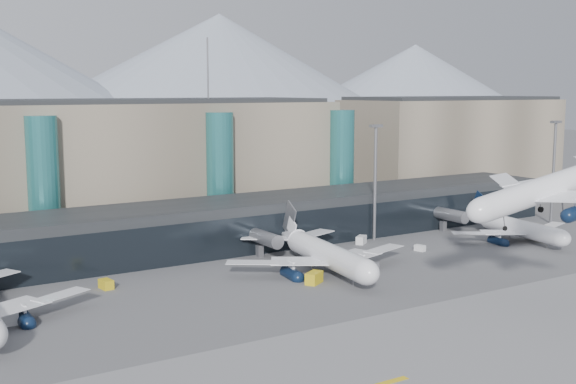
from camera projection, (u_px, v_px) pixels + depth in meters
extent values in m
plane|color=#515154|center=(421.00, 320.00, 104.69)|extent=(900.00, 900.00, 0.00)
cube|color=slate|center=(502.00, 351.00, 92.11)|extent=(400.00, 40.00, 0.04)
cube|color=black|center=(234.00, 224.00, 152.61)|extent=(170.00, 18.00, 10.00)
cube|color=black|center=(254.00, 235.00, 145.29)|extent=(170.00, 0.40, 8.00)
cylinder|color=slate|center=(260.00, 236.00, 143.50)|extent=(2.80, 14.00, 2.80)
cube|color=slate|center=(260.00, 251.00, 143.93)|extent=(1.20, 1.20, 2.40)
cylinder|color=slate|center=(444.00, 214.00, 169.83)|extent=(2.80, 14.00, 2.80)
cube|color=slate|center=(443.00, 226.00, 170.25)|extent=(1.20, 1.20, 2.40)
cube|color=gray|center=(71.00, 170.00, 164.87)|extent=(130.00, 30.00, 30.00)
cube|color=black|center=(68.00, 101.00, 162.69)|extent=(123.50, 28.00, 1.00)
cube|color=gray|center=(452.00, 147.00, 228.06)|extent=(70.00, 30.00, 30.00)
cube|color=black|center=(453.00, 98.00, 225.87)|extent=(66.50, 28.00, 1.00)
cylinder|color=#297374|center=(44.00, 185.00, 146.33)|extent=(6.40, 6.40, 28.00)
cylinder|color=#297374|center=(220.00, 173.00, 167.39)|extent=(6.40, 6.40, 28.00)
cylinder|color=#297374|center=(342.00, 165.00, 185.82)|extent=(6.40, 6.40, 28.00)
cylinder|color=slate|center=(208.00, 70.00, 180.06)|extent=(0.40, 0.40, 16.00)
cone|color=gray|center=(220.00, 76.00, 501.55)|extent=(340.00, 340.00, 85.00)
cone|color=gray|center=(415.00, 87.00, 597.38)|extent=(300.00, 300.00, 70.00)
cylinder|color=slate|center=(375.00, 184.00, 158.97)|extent=(0.70, 0.70, 25.00)
cube|color=slate|center=(376.00, 126.00, 157.17)|extent=(3.00, 1.20, 0.60)
cylinder|color=slate|center=(553.00, 174.00, 178.59)|extent=(0.70, 0.70, 25.00)
cube|color=slate|center=(556.00, 122.00, 176.79)|extent=(3.00, 1.20, 0.60)
cylinder|color=white|center=(554.00, 178.00, 107.36)|extent=(23.24, 6.87, 3.80)
ellipsoid|color=white|center=(493.00, 182.00, 102.68)|extent=(5.79, 4.49, 3.80)
cube|color=white|center=(523.00, 176.00, 115.51)|extent=(13.55, 16.79, 0.19)
cylinder|color=black|center=(525.00, 190.00, 113.47)|extent=(4.83, 2.69, 2.09)
cylinder|color=slate|center=(511.00, 198.00, 104.43)|extent=(0.15, 0.15, 3.04)
cylinder|color=black|center=(510.00, 207.00, 104.62)|extent=(0.70, 0.33, 0.67)
cylinder|color=black|center=(569.00, 205.00, 106.24)|extent=(0.91, 0.45, 0.87)
cylinder|color=black|center=(546.00, 201.00, 110.35)|extent=(0.91, 0.45, 0.87)
cube|color=white|center=(33.00, 289.00, 106.86)|extent=(18.36, 12.81, 0.20)
cylinder|color=black|center=(21.00, 307.00, 104.87)|extent=(2.24, 4.90, 2.23)
cylinder|color=white|center=(323.00, 245.00, 132.19)|extent=(8.03, 26.64, 4.36)
ellipsoid|color=white|center=(358.00, 261.00, 120.31)|extent=(5.17, 6.65, 4.36)
cone|color=white|center=(286.00, 228.00, 147.45)|extent=(5.37, 8.05, 4.36)
cube|color=white|center=(362.00, 243.00, 137.78)|extent=(19.82, 11.56, 0.22)
cylinder|color=black|center=(356.00, 257.00, 135.82)|extent=(3.11, 5.54, 2.40)
cube|color=white|center=(309.00, 225.00, 149.53)|extent=(10.46, 6.85, 0.17)
cube|color=white|center=(272.00, 252.00, 130.21)|extent=(19.21, 15.61, 0.22)
cylinder|color=black|center=(286.00, 264.00, 130.07)|extent=(3.11, 5.54, 2.40)
cube|color=white|center=(262.00, 229.00, 145.30)|extent=(10.10, 8.79, 0.17)
cube|color=slate|center=(285.00, 211.00, 147.30)|extent=(1.18, 6.48, 7.67)
cube|color=white|center=(287.00, 218.00, 146.46)|extent=(0.92, 4.35, 4.19)
cylinder|color=slate|center=(347.00, 272.00, 124.27)|extent=(0.18, 0.18, 3.48)
cylinder|color=black|center=(347.00, 280.00, 124.49)|extent=(0.38, 0.80, 0.77)
cylinder|color=black|center=(332.00, 266.00, 134.88)|extent=(0.52, 1.04, 0.99)
cylinder|color=black|center=(307.00, 268.00, 132.77)|extent=(0.52, 1.04, 0.99)
cylinder|color=white|center=(515.00, 222.00, 159.64)|extent=(6.79, 22.77, 3.72)
ellipsoid|color=white|center=(553.00, 231.00, 149.50)|extent=(4.41, 5.68, 3.72)
cone|color=white|center=(473.00, 211.00, 172.66)|extent=(4.57, 6.87, 3.72)
cube|color=white|center=(538.00, 221.00, 164.44)|extent=(16.95, 9.93, 0.19)
cylinder|color=black|center=(535.00, 230.00, 162.76)|extent=(2.65, 4.73, 2.05)
cube|color=white|center=(488.00, 209.00, 174.46)|extent=(8.94, 5.88, 0.15)
cube|color=white|center=(481.00, 226.00, 157.92)|extent=(16.44, 13.30, 0.19)
cylinder|color=black|center=(492.00, 235.00, 157.81)|extent=(2.65, 4.73, 2.05)
cube|color=white|center=(458.00, 211.00, 170.81)|extent=(8.64, 7.50, 0.15)
cube|color=black|center=(473.00, 198.00, 172.53)|extent=(0.99, 5.54, 6.55)
cube|color=white|center=(475.00, 204.00, 171.82)|extent=(0.77, 3.72, 3.58)
cylinder|color=slate|center=(540.00, 239.00, 152.88)|extent=(0.15, 0.15, 2.98)
cylinder|color=black|center=(540.00, 245.00, 153.07)|extent=(0.32, 0.69, 0.66)
cylinder|color=black|center=(519.00, 237.00, 161.95)|extent=(0.44, 0.89, 0.85)
cylinder|color=black|center=(504.00, 238.00, 160.13)|extent=(0.44, 0.89, 0.85)
cube|color=silver|center=(6.00, 319.00, 102.17)|extent=(3.37, 2.07, 1.82)
cube|color=gold|center=(106.00, 284.00, 120.94)|extent=(2.01, 2.92, 1.58)
cube|color=#525257|center=(370.00, 267.00, 132.02)|extent=(3.18, 1.78, 1.73)
cube|color=silver|center=(361.00, 240.00, 156.20)|extent=(3.42, 3.10, 1.74)
cube|color=gold|center=(545.00, 236.00, 159.73)|extent=(3.64, 2.49, 1.90)
cube|color=silver|center=(420.00, 248.00, 149.29)|extent=(1.75, 2.41, 1.26)
cube|color=gold|center=(314.00, 278.00, 124.18)|extent=(4.10, 3.53, 2.01)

